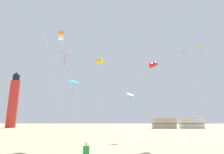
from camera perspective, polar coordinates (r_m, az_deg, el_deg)
name	(u,v)px	position (r m, az deg, el deg)	size (l,w,h in m)	color
kite_flyer_standing	(86,152)	(11.48, -8.19, -22.15)	(0.44, 0.56, 1.16)	#238438
kite_diamond_cyan	(74,84)	(17.78, -11.84, -2.02)	(2.24, 2.24, 6.18)	silver
kite_diamond_lime	(201,51)	(28.25, 26.07, 7.32)	(3.04, 3.04, 12.48)	silver
kite_box_orange	(61,36)	(26.77, -15.73, 12.35)	(3.50, 2.17, 14.33)	silver
kite_diamond_blue	(130,96)	(26.81, 5.65, -5.89)	(2.89, 2.89, 6.19)	silver
kite_diamond_magenta	(64,57)	(17.66, -14.71, 5.95)	(1.50, 1.50, 8.60)	silver
kite_tube_scarlet	(153,65)	(28.74, 12.79, 3.82)	(3.07, 3.42, 11.35)	silver
kite_diamond_rainbow	(185,57)	(32.39, 21.80, 5.89)	(2.09, 2.44, 13.35)	silver
kite_tube_gold	(100,61)	(29.07, -3.71, 4.88)	(2.27, 2.69, 12.10)	silver
lighthouse_distant	(13,101)	(62.95, -28.48, -6.60)	(2.80, 2.80, 16.80)	red
rv_van_tan	(164,123)	(54.64, 15.96, -13.70)	(6.59, 2.78, 2.80)	#C6B28C
rv_van_cream	(191,123)	(57.67, 23.61, -13.07)	(6.61, 2.86, 2.80)	beige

